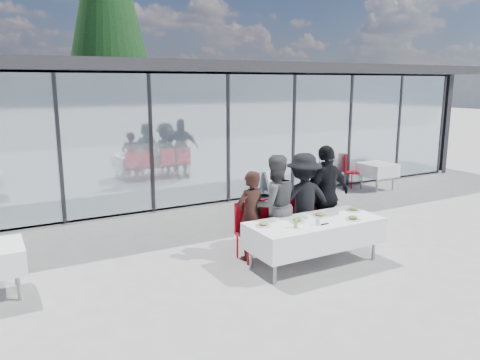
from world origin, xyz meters
name	(u,v)px	position (x,y,z in m)	size (l,w,h in m)	color
ground	(285,264)	(0.00, 0.00, 0.00)	(90.00, 90.00, 0.00)	#A5A19C
pavilion	(196,108)	(2.00, 8.16, 2.15)	(14.80, 8.80, 3.44)	gray
treeline	(16,94)	(-2.00, 28.00, 2.20)	(62.50, 2.00, 4.40)	#1B3E13
dining_table	(314,233)	(0.42, -0.22, 0.54)	(2.26, 0.96, 0.75)	white
diner_a	(251,216)	(-0.39, 0.49, 0.77)	(0.56, 0.56, 1.53)	#311B16
diner_chair_a	(249,228)	(-0.39, 0.53, 0.54)	(0.44, 0.44, 0.97)	red
diner_b	(274,205)	(0.09, 0.49, 0.88)	(0.86, 0.86, 1.77)	#525252
diner_chair_b	(273,224)	(0.09, 0.53, 0.54)	(0.44, 0.44, 0.97)	red
diner_c	(303,201)	(0.70, 0.49, 0.87)	(1.13, 1.13, 1.75)	black
diner_chair_c	(301,219)	(0.70, 0.53, 0.54)	(0.44, 0.44, 0.97)	red
diner_d	(326,195)	(1.22, 0.49, 0.93)	(1.09, 1.09, 1.86)	black
diner_chair_d	(324,215)	(1.22, 0.53, 0.54)	(0.44, 0.44, 0.97)	red
plate_a	(263,224)	(-0.48, -0.07, 0.78)	(0.25, 0.25, 0.07)	silver
plate_b	(297,220)	(0.12, -0.14, 0.78)	(0.25, 0.25, 0.07)	silver
plate_c	(320,215)	(0.64, -0.08, 0.78)	(0.25, 0.25, 0.07)	silver
plate_d	(354,209)	(1.38, -0.09, 0.78)	(0.25, 0.25, 0.07)	silver
plate_extra	(353,218)	(0.99, -0.49, 0.78)	(0.25, 0.25, 0.07)	silver
juice_bottle	(296,223)	(-0.10, -0.40, 0.83)	(0.06, 0.06, 0.16)	#8CBF4F
drinking_glasses	(318,222)	(0.30, -0.44, 0.80)	(0.07, 0.07, 0.10)	silver
folded_eyeglasses	(325,224)	(0.42, -0.47, 0.76)	(0.14, 0.03, 0.01)	black
spare_table_right	(378,170)	(5.41, 3.34, 0.55)	(0.86, 0.86, 0.74)	white
spare_chair_a	(349,169)	(4.90, 3.93, 0.54)	(0.62, 0.62, 0.97)	red
spare_chair_b	(328,168)	(4.48, 4.38, 0.54)	(0.45, 0.45, 0.97)	red
lounger	(286,190)	(2.47, 3.55, 0.26)	(0.96, 1.45, 0.72)	silver
conifer_tree	(107,2)	(0.50, 13.00, 5.99)	(4.00, 4.00, 10.50)	#382316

